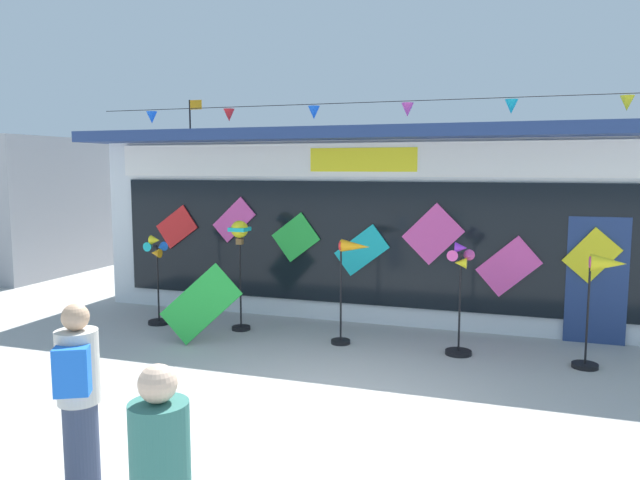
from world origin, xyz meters
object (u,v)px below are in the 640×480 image
object	(u,v)px
wind_spinner_right	(602,288)
kite_shop_building	(394,215)
wind_spinner_far_left	(157,272)
wind_spinner_left	(240,247)
wind_spinner_center_right	(460,289)
wind_spinner_center_left	(351,270)
person_near_camera	(79,400)
display_kite_on_ground	(201,304)

from	to	relation	value
wind_spinner_right	kite_shop_building	bearing A→B (deg)	132.42
kite_shop_building	wind_spinner_far_left	distance (m)	5.24
kite_shop_building	wind_spinner_left	bearing A→B (deg)	-116.13
wind_spinner_center_right	wind_spinner_right	distance (m)	1.89
wind_spinner_center_left	wind_spinner_left	bearing A→B (deg)	173.18
person_near_camera	display_kite_on_ground	distance (m)	4.60
wind_spinner_center_left	wind_spinner_center_right	xyz separation A→B (m)	(1.65, -0.00, -0.19)
kite_shop_building	wind_spinner_center_right	world-z (taller)	kite_shop_building
kite_shop_building	wind_spinner_far_left	world-z (taller)	kite_shop_building
wind_spinner_far_left	wind_spinner_center_left	xyz separation A→B (m)	(3.56, -0.11, 0.24)
kite_shop_building	display_kite_on_ground	distance (m)	5.24
wind_spinner_far_left	wind_spinner_right	size ratio (longest dim) A/B	0.99
wind_spinner_far_left	display_kite_on_ground	size ratio (longest dim) A/B	1.33
wind_spinner_left	wind_spinner_center_right	xyz separation A→B (m)	(3.66, -0.24, -0.43)
wind_spinner_far_left	display_kite_on_ground	world-z (taller)	wind_spinner_far_left
wind_spinner_far_left	display_kite_on_ground	bearing A→B (deg)	-30.64
wind_spinner_left	display_kite_on_ground	world-z (taller)	wind_spinner_left
display_kite_on_ground	wind_spinner_center_right	bearing A→B (deg)	9.55
kite_shop_building	wind_spinner_center_left	bearing A→B (deg)	-87.78
wind_spinner_far_left	wind_spinner_left	size ratio (longest dim) A/B	0.84
kite_shop_building	wind_spinner_far_left	xyz separation A→B (m)	(-3.40, -3.90, -0.79)
wind_spinner_center_right	person_near_camera	xyz separation A→B (m)	(-2.53, -5.04, -0.10)
wind_spinner_far_left	wind_spinner_right	world-z (taller)	wind_spinner_right
wind_spinner_left	wind_spinner_center_left	world-z (taller)	wind_spinner_left
wind_spinner_left	wind_spinner_right	distance (m)	5.56
wind_spinner_right	wind_spinner_center_left	bearing A→B (deg)	179.49
wind_spinner_right	person_near_camera	xyz separation A→B (m)	(-4.41, -5.01, -0.25)
kite_shop_building	wind_spinner_far_left	bearing A→B (deg)	-131.11
kite_shop_building	wind_spinner_right	size ratio (longest dim) A/B	6.81
wind_spinner_far_left	wind_spinner_right	distance (m)	7.10
kite_shop_building	person_near_camera	xyz separation A→B (m)	(-0.72, -9.06, -0.84)
kite_shop_building	wind_spinner_center_left	size ratio (longest dim) A/B	6.58
wind_spinner_center_left	person_near_camera	bearing A→B (deg)	-99.82
kite_shop_building	wind_spinner_left	world-z (taller)	kite_shop_building
wind_spinner_right	person_near_camera	world-z (taller)	person_near_camera
wind_spinner_far_left	wind_spinner_left	xyz separation A→B (m)	(1.55, 0.13, 0.48)
wind_spinner_far_left	person_near_camera	world-z (taller)	person_near_camera
person_near_camera	display_kite_on_ground	xyz separation A→B (m)	(-1.38, 4.38, -0.26)
person_near_camera	wind_spinner_left	bearing A→B (deg)	-106.26
wind_spinner_center_right	kite_shop_building	bearing A→B (deg)	114.25
display_kite_on_ground	wind_spinner_far_left	bearing A→B (deg)	149.36
wind_spinner_left	person_near_camera	bearing A→B (deg)	-77.90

